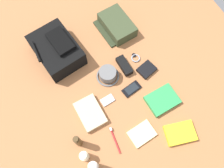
% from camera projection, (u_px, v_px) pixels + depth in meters
% --- Properties ---
extents(ground_plane, '(2.64, 2.02, 0.02)m').
position_uv_depth(ground_plane, '(112.00, 87.00, 1.49)').
color(ground_plane, '#A6683D').
rests_on(ground_plane, ground).
extents(backpack, '(0.38, 0.31, 0.16)m').
position_uv_depth(backpack, '(57.00, 50.00, 1.50)').
color(backpack, black).
rests_on(backpack, ground_plane).
extents(toiletry_pouch, '(0.28, 0.23, 0.09)m').
position_uv_depth(toiletry_pouch, '(117.00, 25.00, 1.60)').
color(toiletry_pouch, '#384228').
rests_on(toiletry_pouch, ground_plane).
extents(bucket_hat, '(0.15, 0.15, 0.07)m').
position_uv_depth(bucket_hat, '(108.00, 75.00, 1.47)').
color(bucket_hat, slate).
rests_on(bucket_hat, ground_plane).
extents(toothpaste_tube, '(0.05, 0.05, 0.16)m').
position_uv_depth(toothpaste_tube, '(94.00, 167.00, 1.22)').
color(toothpaste_tube, white).
rests_on(toothpaste_tube, ground_plane).
extents(lotion_bottle, '(0.05, 0.05, 0.10)m').
position_uv_depth(lotion_bottle, '(84.00, 156.00, 1.27)').
color(lotion_bottle, beige).
rests_on(lotion_bottle, ground_plane).
extents(cologne_bottle, '(0.04, 0.04, 0.17)m').
position_uv_depth(cologne_bottle, '(78.00, 141.00, 1.27)').
color(cologne_bottle, '#473319').
rests_on(cologne_bottle, ground_plane).
extents(paperback_novel, '(0.16, 0.20, 0.03)m').
position_uv_depth(paperback_novel, '(180.00, 133.00, 1.35)').
color(paperback_novel, yellow).
rests_on(paperback_novel, ground_plane).
extents(travel_guidebook, '(0.16, 0.20, 0.03)m').
position_uv_depth(travel_guidebook, '(162.00, 100.00, 1.43)').
color(travel_guidebook, '#2D934C').
rests_on(travel_guidebook, ground_plane).
extents(cell_phone, '(0.08, 0.13, 0.01)m').
position_uv_depth(cell_phone, '(131.00, 89.00, 1.46)').
color(cell_phone, black).
rests_on(cell_phone, ground_plane).
extents(media_player, '(0.06, 0.09, 0.01)m').
position_uv_depth(media_player, '(108.00, 100.00, 1.44)').
color(media_player, '#B7B7BC').
rests_on(media_player, ground_plane).
extents(wristwatch, '(0.07, 0.06, 0.01)m').
position_uv_depth(wristwatch, '(135.00, 58.00, 1.55)').
color(wristwatch, '#99999E').
rests_on(wristwatch, ground_plane).
extents(toothbrush, '(0.16, 0.02, 0.02)m').
position_uv_depth(toothbrush, '(114.00, 138.00, 1.35)').
color(toothbrush, red).
rests_on(toothbrush, ground_plane).
extents(wallet, '(0.12, 0.13, 0.02)m').
position_uv_depth(wallet, '(146.00, 69.00, 1.51)').
color(wallet, black).
rests_on(wallet, ground_plane).
extents(notepad, '(0.13, 0.16, 0.02)m').
position_uv_depth(notepad, '(142.00, 134.00, 1.36)').
color(notepad, beige).
rests_on(notepad, ground_plane).
extents(folded_towel, '(0.21, 0.15, 0.04)m').
position_uv_depth(folded_towel, '(90.00, 113.00, 1.39)').
color(folded_towel, '#C6B289').
rests_on(folded_towel, ground_plane).
extents(sunglasses_case, '(0.14, 0.06, 0.04)m').
position_uv_depth(sunglasses_case, '(124.00, 66.00, 1.51)').
color(sunglasses_case, black).
rests_on(sunglasses_case, ground_plane).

